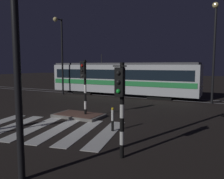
% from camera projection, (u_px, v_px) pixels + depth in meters
% --- Properties ---
extents(ground_plane, '(120.00, 120.00, 0.00)m').
position_uv_depth(ground_plane, '(68.00, 121.00, 12.35)').
color(ground_plane, black).
extents(rail_near, '(80.00, 0.12, 0.03)m').
position_uv_depth(rail_near, '(136.00, 98.00, 21.22)').
color(rail_near, '#59595E').
rests_on(rail_near, ground).
extents(rail_far, '(80.00, 0.12, 0.03)m').
position_uv_depth(rail_far, '(141.00, 96.00, 22.49)').
color(rail_far, '#59595E').
rests_on(rail_far, ground).
extents(crosswalk_zebra, '(7.51, 5.59, 0.02)m').
position_uv_depth(crosswalk_zebra, '(46.00, 129.00, 10.85)').
color(crosswalk_zebra, silver).
rests_on(crosswalk_zebra, ground).
extents(traffic_island, '(2.85, 1.69, 0.18)m').
position_uv_depth(traffic_island, '(79.00, 115.00, 13.37)').
color(traffic_island, slate).
rests_on(traffic_island, ground).
extents(traffic_light_corner_near_right, '(0.36, 0.42, 3.10)m').
position_uv_depth(traffic_light_corner_near_right, '(121.00, 96.00, 7.17)').
color(traffic_light_corner_near_right, black).
rests_on(traffic_light_corner_near_right, ground).
extents(traffic_light_median_centre, '(0.36, 0.42, 3.32)m').
position_uv_depth(traffic_light_median_centre, '(84.00, 80.00, 12.98)').
color(traffic_light_median_centre, black).
rests_on(traffic_light_median_centre, ground).
extents(street_lamp_trackside_right, '(0.44, 1.21, 7.57)m').
position_uv_depth(street_lamp_trackside_right, '(214.00, 42.00, 17.37)').
color(street_lamp_trackside_right, black).
rests_on(street_lamp_trackside_right, ground).
extents(street_lamp_near_kerb, '(0.44, 1.21, 7.03)m').
position_uv_depth(street_lamp_near_kerb, '(5.00, 3.00, 5.32)').
color(street_lamp_near_kerb, black).
rests_on(street_lamp_near_kerb, ground).
extents(street_lamp_trackside_left, '(0.44, 1.21, 7.65)m').
position_uv_depth(street_lamp_trackside_left, '(61.00, 47.00, 22.80)').
color(street_lamp_trackside_left, black).
rests_on(street_lamp_trackside_left, ground).
extents(tram, '(15.06, 2.58, 4.15)m').
position_uv_depth(tram, '(121.00, 78.00, 22.52)').
color(tram, silver).
rests_on(tram, ground).
extents(bollard_island_edge, '(0.12, 0.12, 1.11)m').
position_uv_depth(bollard_island_edge, '(113.00, 119.00, 10.38)').
color(bollard_island_edge, black).
rests_on(bollard_island_edge, ground).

